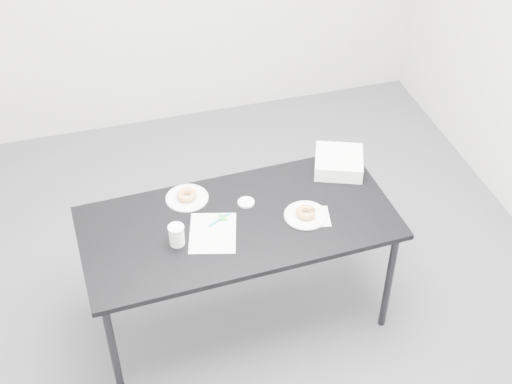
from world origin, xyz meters
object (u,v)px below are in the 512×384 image
object	(u,v)px
scorecard	(213,233)
donut_far	(187,195)
plate_far	(187,198)
coffee_cup	(177,235)
table	(239,229)
pen	(220,219)
plate_near	(306,215)
donut_near	(306,212)
bakery_box	(339,162)

from	to	relation	value
scorecard	donut_far	distance (m)	0.31
plate_far	coffee_cup	size ratio (longest dim) A/B	2.01
scorecard	donut_far	xyz separation A→B (m)	(-0.07, 0.30, 0.02)
table	donut_far	world-z (taller)	donut_far
table	plate_far	xyz separation A→B (m)	(-0.22, 0.25, 0.06)
scorecard	pen	bearing A→B (deg)	70.69
pen	plate_near	size ratio (longest dim) A/B	0.61
plate_near	donut_far	distance (m)	0.65
scorecard	donut_near	xyz separation A→B (m)	(0.50, -0.01, 0.03)
pen	scorecard	bearing A→B (deg)	-152.31
scorecard	plate_near	xyz separation A→B (m)	(0.50, -0.01, 0.00)
plate_near	plate_far	bearing A→B (deg)	151.24
table	donut_far	bearing A→B (deg)	129.14
bakery_box	pen	bearing A→B (deg)	-140.94
table	plate_near	world-z (taller)	plate_near
table	pen	world-z (taller)	pen
donut_far	plate_far	bearing A→B (deg)	0.00
donut_far	bakery_box	xyz separation A→B (m)	(0.88, 0.02, 0.02)
pen	donut_far	bearing A→B (deg)	92.33
donut_near	donut_far	bearing A→B (deg)	151.24
pen	coffee_cup	distance (m)	0.27
scorecard	donut_near	bearing A→B (deg)	14.07
coffee_cup	bakery_box	xyz separation A→B (m)	(1.00, 0.34, -0.01)
plate_far	bakery_box	world-z (taller)	bakery_box
plate_near	donut_far	xyz separation A→B (m)	(-0.57, 0.31, 0.02)
scorecard	plate_near	world-z (taller)	plate_near
pen	bakery_box	bearing A→B (deg)	-10.16
table	donut_near	distance (m)	0.37
donut_far	coffee_cup	xyz separation A→B (m)	(-0.12, -0.33, 0.03)
donut_far	pen	bearing A→B (deg)	-59.95
pen	plate_far	xyz separation A→B (m)	(-0.13, 0.22, -0.00)
donut_near	plate_far	xyz separation A→B (m)	(-0.57, 0.31, -0.02)
plate_near	plate_far	size ratio (longest dim) A/B	0.99
plate_near	table	bearing A→B (deg)	169.87
plate_near	bakery_box	distance (m)	0.46
pen	table	bearing A→B (deg)	-45.66
scorecard	plate_far	distance (m)	0.31
table	scorecard	xyz separation A→B (m)	(-0.15, -0.05, 0.06)
plate_far	plate_near	bearing A→B (deg)	-28.76
table	scorecard	bearing A→B (deg)	-163.23
pen	donut_near	xyz separation A→B (m)	(0.44, -0.09, 0.02)
plate_far	donut_far	xyz separation A→B (m)	(0.00, 0.00, 0.02)
donut_far	donut_near	bearing A→B (deg)	-28.76
coffee_cup	bakery_box	distance (m)	1.06
table	coffee_cup	world-z (taller)	coffee_cup
donut_far	bakery_box	world-z (taller)	bakery_box
coffee_cup	bakery_box	world-z (taller)	coffee_cup
pen	plate_far	distance (m)	0.25
plate_near	plate_far	xyz separation A→B (m)	(-0.57, 0.31, -0.00)
donut_far	plate_near	bearing A→B (deg)	-28.76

